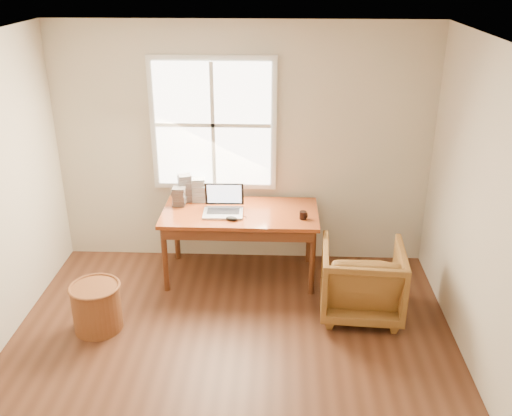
{
  "coord_description": "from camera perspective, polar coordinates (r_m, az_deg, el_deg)",
  "views": [
    {
      "loc": [
        0.39,
        -3.54,
        3.14
      ],
      "look_at": [
        0.17,
        1.65,
        0.86
      ],
      "focal_mm": 40.0,
      "sensor_mm": 36.0,
      "label": 1
    }
  ],
  "objects": [
    {
      "name": "room_shell",
      "position": [
        4.15,
        -3.54,
        -2.37
      ],
      "size": [
        4.04,
        4.54,
        2.64
      ],
      "color": "#502C1B",
      "rests_on": "ground"
    },
    {
      "name": "desk",
      "position": [
        5.87,
        -1.6,
        -0.5
      ],
      "size": [
        1.6,
        0.8,
        0.04
      ],
      "primitive_type": "cube",
      "color": "brown",
      "rests_on": "room_shell"
    },
    {
      "name": "armchair",
      "position": [
        5.51,
        10.53,
        -7.08
      ],
      "size": [
        0.8,
        0.82,
        0.71
      ],
      "primitive_type": "imported",
      "rotation": [
        0.0,
        0.0,
        3.08
      ],
      "color": "brown",
      "rests_on": "room_shell"
    },
    {
      "name": "wicker_stool",
      "position": [
        5.47,
        -15.63,
        -9.56
      ],
      "size": [
        0.56,
        0.56,
        0.44
      ],
      "primitive_type": "cylinder",
      "rotation": [
        0.0,
        0.0,
        -0.33
      ],
      "color": "brown",
      "rests_on": "room_shell"
    },
    {
      "name": "laptop",
      "position": [
        5.74,
        -3.35,
        0.69
      ],
      "size": [
        0.4,
        0.42,
        0.29
      ],
      "primitive_type": null,
      "rotation": [
        0.0,
        0.0,
        0.03
      ],
      "color": "#A2A5A9",
      "rests_on": "desk"
    },
    {
      "name": "mouse",
      "position": [
        5.66,
        -2.45,
        -1.06
      ],
      "size": [
        0.14,
        0.11,
        0.04
      ],
      "primitive_type": "ellipsoid",
      "rotation": [
        0.0,
        0.0,
        -0.33
      ],
      "color": "black",
      "rests_on": "desk"
    },
    {
      "name": "coffee_mug",
      "position": [
        5.69,
        4.72,
        -0.72
      ],
      "size": [
        0.08,
        0.08,
        0.08
      ],
      "primitive_type": "cylinder",
      "rotation": [
        0.0,
        0.0,
        -0.17
      ],
      "color": "black",
      "rests_on": "desk"
    },
    {
      "name": "cd_stack_a",
      "position": [
        6.09,
        -5.75,
        1.85
      ],
      "size": [
        0.14,
        0.13,
        0.26
      ],
      "primitive_type": "cube",
      "rotation": [
        0.0,
        0.0,
        0.06
      ],
      "color": "silver",
      "rests_on": "desk"
    },
    {
      "name": "cd_stack_b",
      "position": [
        6.02,
        -7.7,
        1.13
      ],
      "size": [
        0.13,
        0.12,
        0.2
      ],
      "primitive_type": "cube",
      "rotation": [
        0.0,
        0.0,
        -0.04
      ],
      "color": "black",
      "rests_on": "desk"
    },
    {
      "name": "cd_stack_c",
      "position": [
        6.1,
        -7.1,
        2.01
      ],
      "size": [
        0.17,
        0.16,
        0.3
      ],
      "primitive_type": "cube",
      "rotation": [
        0.0,
        0.0,
        0.33
      ],
      "color": "#9E9FAB",
      "rests_on": "desk"
    },
    {
      "name": "cd_stack_d",
      "position": [
        6.1,
        -4.55,
        1.42
      ],
      "size": [
        0.14,
        0.13,
        0.16
      ],
      "primitive_type": "cube",
      "rotation": [
        0.0,
        0.0,
        0.1
      ],
      "color": "#A9B0B5",
      "rests_on": "desk"
    }
  ]
}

